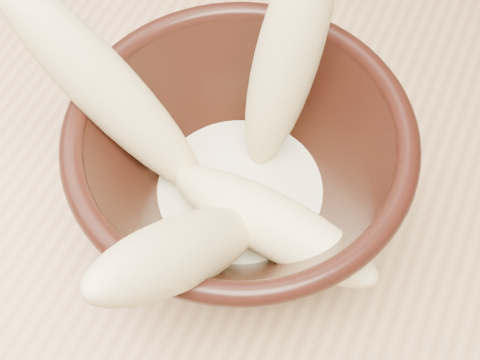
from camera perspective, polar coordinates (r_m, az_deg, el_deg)
name	(u,v)px	position (r m, az deg, el deg)	size (l,w,h in m)	color
table	(77,72)	(0.70, -13.76, 8.95)	(1.20, 0.80, 0.75)	#DCAF79
bowl	(240,172)	(0.44, 0.00, 0.67)	(0.22, 0.22, 0.12)	black
milk_puddle	(240,194)	(0.46, 0.00, -1.19)	(0.12, 0.12, 0.02)	beige
banana_upright	(287,58)	(0.42, 4.03, 10.36)	(0.04, 0.04, 0.18)	#E9D489
banana_left	(108,91)	(0.42, -11.23, 7.48)	(0.04, 0.04, 0.19)	#E9D489
banana_across	(270,224)	(0.41, 2.58, -3.74)	(0.04, 0.04, 0.15)	#E9D489
banana_front	(187,250)	(0.36, -4.54, -5.96)	(0.04, 0.04, 0.19)	#E9D489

